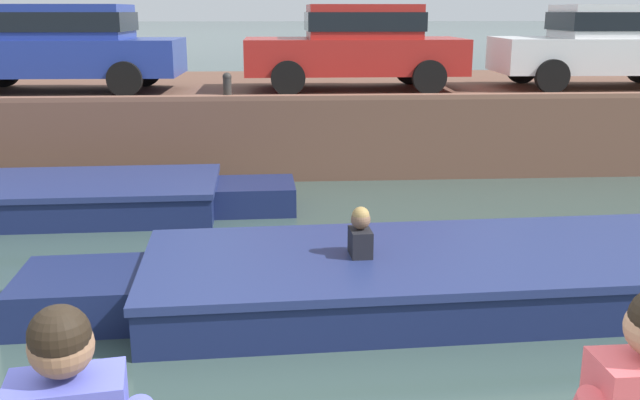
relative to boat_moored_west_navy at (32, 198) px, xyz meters
name	(u,v)px	position (x,y,z in m)	size (l,w,h in m)	color
ground_plane	(268,283)	(3.33, -2.84, -0.24)	(400.00, 400.00, 0.00)	#384C47
far_quay_wall	(270,116)	(3.33, 4.78, 0.44)	(60.00, 6.00, 1.36)	brown
far_wall_coping	(268,98)	(3.33, 1.90, 1.16)	(60.00, 0.24, 0.08)	brown
boat_moored_west_navy	(32,198)	(0.00, 0.00, 0.00)	(6.88, 2.09, 0.48)	navy
motorboat_passing	(419,276)	(4.82, -3.38, 0.01)	(7.27, 2.42, 0.98)	navy
car_left_inner_blue	(61,44)	(-0.39, 3.46, 1.97)	(4.42, 2.01, 1.54)	#233893
car_centre_red	(357,43)	(4.97, 3.46, 1.97)	(4.00, 1.99, 1.54)	#B2231E
car_right_inner_white	(606,43)	(9.71, 3.46, 1.97)	(4.04, 2.10, 1.54)	white
mooring_bollard_mid	(227,85)	(2.66, 2.03, 1.36)	(0.15, 0.15, 0.45)	#2D2B28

